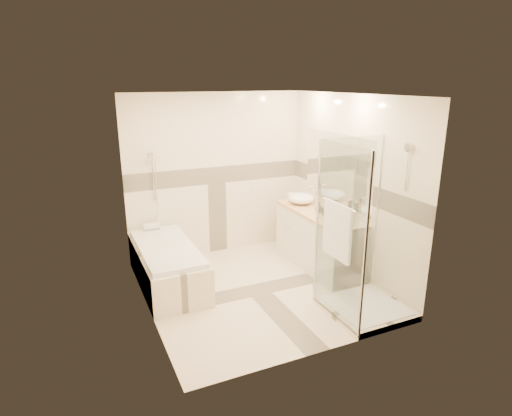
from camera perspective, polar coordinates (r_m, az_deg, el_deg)
name	(u,v)px	position (r m, az deg, el deg)	size (l,w,h in m)	color
room	(261,197)	(5.33, 0.62, 1.41)	(2.82, 3.02, 2.52)	beige
bathtub	(167,263)	(5.90, -11.73, -7.21)	(0.75, 1.70, 0.56)	#F2E0C2
vanity	(318,239)	(6.33, 8.30, -4.18)	(0.58, 1.62, 0.85)	white
shower_enclosure	(356,272)	(5.19, 13.20, -8.36)	(0.96, 0.93, 2.04)	#F2E0C2
vessel_sink_near	(301,198)	(6.55, 6.06, 1.29)	(0.40, 0.40, 0.16)	white
vessel_sink_far	(339,217)	(5.77, 10.96, -1.16)	(0.36, 0.36, 0.15)	white
faucet_near	(314,192)	(6.65, 7.69, 2.10)	(0.11, 0.03, 0.26)	silver
faucet_far	(352,208)	(5.87, 12.73, 0.06)	(0.12, 0.03, 0.30)	silver
amenity_bottle_a	(325,210)	(6.03, 9.19, -0.25)	(0.07, 0.07, 0.16)	black
amenity_bottle_b	(319,208)	(6.15, 8.41, 0.06)	(0.11, 0.11, 0.14)	black
folded_towels	(295,197)	(6.73, 5.20, 1.41)	(0.17, 0.29, 0.09)	white
rolled_towel	(151,226)	(6.43, -13.77, -2.39)	(0.11, 0.11, 0.23)	white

